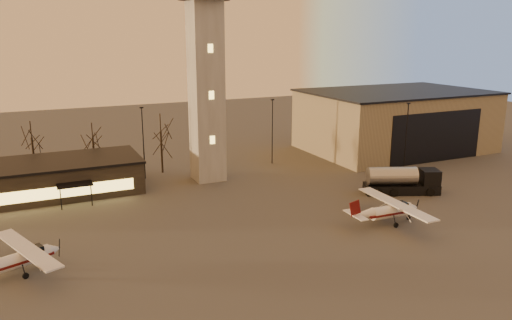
# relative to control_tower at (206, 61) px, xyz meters

# --- Properties ---
(ground) EXTENTS (220.00, 220.00, 0.00)m
(ground) POSITION_rel_control_tower_xyz_m (0.00, -30.00, -16.33)
(ground) COLOR #403D3B
(ground) RESTS_ON ground
(control_tower) EXTENTS (6.80, 6.80, 32.60)m
(control_tower) POSITION_rel_control_tower_xyz_m (0.00, 0.00, 0.00)
(control_tower) COLOR gray
(control_tower) RESTS_ON ground
(hangar) EXTENTS (30.60, 20.60, 10.30)m
(hangar) POSITION_rel_control_tower_xyz_m (36.00, 3.98, -11.17)
(hangar) COLOR #938660
(hangar) RESTS_ON ground
(terminal) EXTENTS (25.40, 12.20, 4.30)m
(terminal) POSITION_rel_control_tower_xyz_m (-21.99, 1.98, -14.17)
(terminal) COLOR black
(terminal) RESTS_ON ground
(light_poles) EXTENTS (58.50, 12.25, 10.14)m
(light_poles) POSITION_rel_control_tower_xyz_m (0.50, 1.00, -10.92)
(light_poles) COLOR black
(light_poles) RESTS_ON ground
(tree_row) EXTENTS (37.20, 9.20, 8.80)m
(tree_row) POSITION_rel_control_tower_xyz_m (-13.70, 9.16, -10.39)
(tree_row) COLOR black
(tree_row) RESTS_ON ground
(cessna_front) EXTENTS (9.22, 11.65, 3.22)m
(cessna_front) POSITION_rel_control_tower_xyz_m (12.35, -24.14, -15.23)
(cessna_front) COLOR white
(cessna_front) RESTS_ON ground
(cessna_rear) EXTENTS (8.91, 10.84, 3.06)m
(cessna_rear) POSITION_rel_control_tower_xyz_m (-23.76, -20.12, -15.28)
(cessna_rear) COLOR silver
(cessna_rear) RESTS_ON ground
(fuel_truck) EXTENTS (9.63, 6.06, 3.46)m
(fuel_truck) POSITION_rel_control_tower_xyz_m (20.25, -16.38, -14.96)
(fuel_truck) COLOR black
(fuel_truck) RESTS_ON ground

